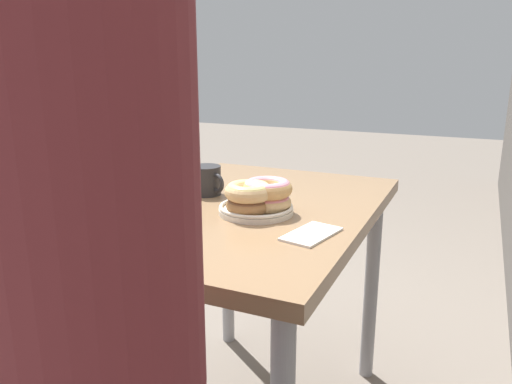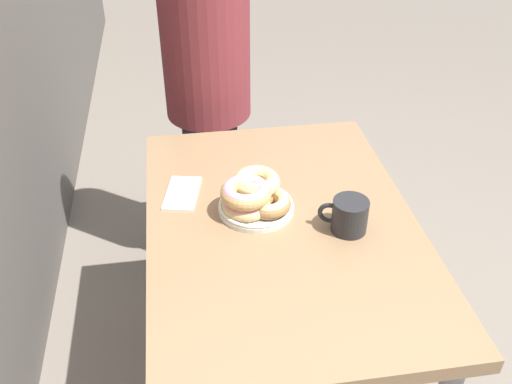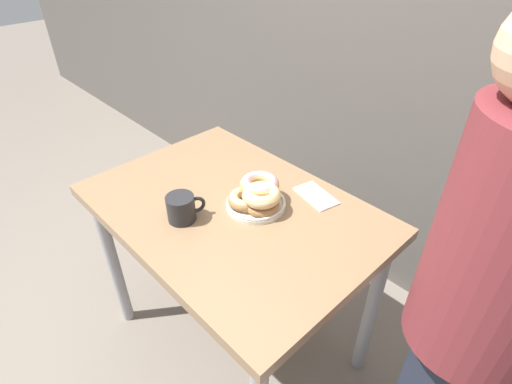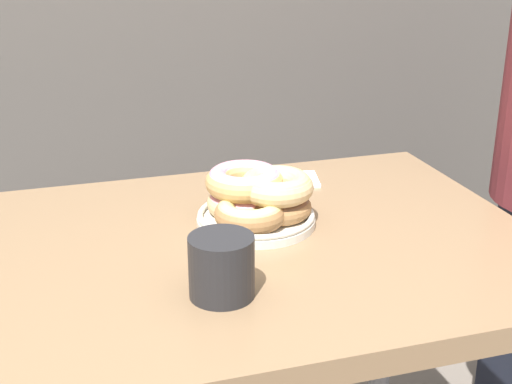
{
  "view_description": "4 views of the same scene",
  "coord_description": "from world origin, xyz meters",
  "px_view_note": "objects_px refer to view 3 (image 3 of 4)",
  "views": [
    {
      "loc": [
        1.24,
        0.89,
        1.16
      ],
      "look_at": [
        0.06,
        0.36,
        0.82
      ],
      "focal_mm": 35.0,
      "sensor_mm": 36.0,
      "label": 1
    },
    {
      "loc": [
        -1.15,
        0.54,
        1.68
      ],
      "look_at": [
        0.06,
        0.36,
        0.82
      ],
      "focal_mm": 40.0,
      "sensor_mm": 36.0,
      "label": 2
    },
    {
      "loc": [
        0.84,
        -0.39,
        1.59
      ],
      "look_at": [
        0.06,
        0.36,
        0.82
      ],
      "focal_mm": 28.0,
      "sensor_mm": 36.0,
      "label": 3
    },
    {
      "loc": [
        -0.27,
        -0.72,
        1.25
      ],
      "look_at": [
        0.06,
        0.36,
        0.82
      ],
      "focal_mm": 50.0,
      "sensor_mm": 36.0,
      "label": 4
    }
  ],
  "objects_px": {
    "person_figure": "(483,314)",
    "napkin": "(316,196)",
    "donut_plate": "(257,195)",
    "coffee_mug": "(182,208)",
    "dining_table": "(232,227)"
  },
  "relations": [
    {
      "from": "donut_plate",
      "to": "coffee_mug",
      "type": "bearing_deg",
      "value": -118.14
    },
    {
      "from": "napkin",
      "to": "donut_plate",
      "type": "bearing_deg",
      "value": -118.5
    },
    {
      "from": "dining_table",
      "to": "coffee_mug",
      "type": "relative_size",
      "value": 8.12
    },
    {
      "from": "coffee_mug",
      "to": "person_figure",
      "type": "distance_m",
      "value": 0.89
    },
    {
      "from": "dining_table",
      "to": "napkin",
      "type": "relative_size",
      "value": 5.81
    },
    {
      "from": "dining_table",
      "to": "donut_plate",
      "type": "height_order",
      "value": "donut_plate"
    },
    {
      "from": "dining_table",
      "to": "napkin",
      "type": "distance_m",
      "value": 0.32
    },
    {
      "from": "donut_plate",
      "to": "person_figure",
      "type": "bearing_deg",
      "value": 5.28
    },
    {
      "from": "donut_plate",
      "to": "coffee_mug",
      "type": "xyz_separation_m",
      "value": [
        -0.12,
        -0.22,
        0.0
      ]
    },
    {
      "from": "donut_plate",
      "to": "person_figure",
      "type": "height_order",
      "value": "person_figure"
    },
    {
      "from": "dining_table",
      "to": "person_figure",
      "type": "bearing_deg",
      "value": 9.49
    },
    {
      "from": "napkin",
      "to": "dining_table",
      "type": "bearing_deg",
      "value": -123.13
    },
    {
      "from": "coffee_mug",
      "to": "person_figure",
      "type": "relative_size",
      "value": 0.08
    },
    {
      "from": "person_figure",
      "to": "napkin",
      "type": "distance_m",
      "value": 0.63
    },
    {
      "from": "donut_plate",
      "to": "napkin",
      "type": "relative_size",
      "value": 1.32
    }
  ]
}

